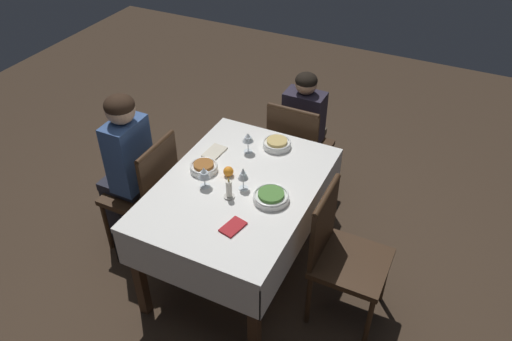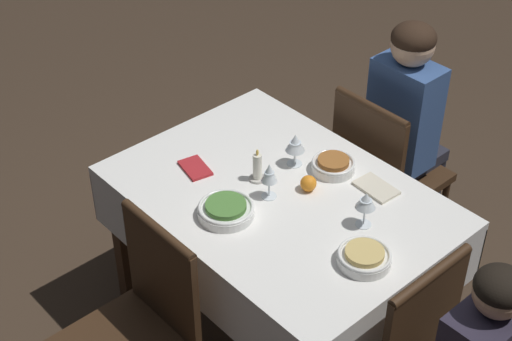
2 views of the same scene
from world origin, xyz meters
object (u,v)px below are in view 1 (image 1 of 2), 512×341
Objects in this scene: chair_west at (297,147)px; napkin_red_folded at (214,152)px; bowl_south at (204,167)px; person_child_dark at (306,128)px; wine_glass_north at (243,174)px; wine_glass_west at (248,138)px; bowl_north at (271,197)px; napkin_spare_side at (233,227)px; dining_table at (238,198)px; bowl_west at (277,143)px; chair_north at (341,251)px; wine_glass_south at (204,173)px; chair_south at (147,189)px; orange_fruit at (228,171)px; person_adult_denim at (125,163)px; candle_centerpiece at (229,190)px.

chair_west is 5.34× the size of napkin_red_folded.
person_child_dark is at bearing 162.85° from bowl_south.
napkin_red_folded is (-0.25, -0.34, -0.10)m from wine_glass_north.
bowl_north is (0.38, 0.34, -0.08)m from wine_glass_west.
napkin_red_folded is at bearing -142.24° from napkin_spare_side.
napkin_red_folded is at bearing -127.90° from dining_table.
wine_glass_west is at bearing -159.99° from napkin_spare_side.
wine_glass_west is at bearing -47.89° from bowl_west.
chair_north is 6.24× the size of wine_glass_west.
person_child_dark is 1.08m from bowl_south.
bowl_west is at bearing 174.27° from dining_table.
wine_glass_south is at bearing -9.49° from wine_glass_west.
napkin_red_folded is (0.81, -0.35, 0.18)m from person_child_dark.
orange_fruit is (-0.10, 0.60, 0.29)m from chair_south.
bowl_north is 1.39× the size of wine_glass_north.
wine_glass_west is (-0.31, 0.16, 0.08)m from bowl_south.
napkin_spare_side is (0.30, 1.00, 0.09)m from person_adult_denim.
bowl_west is (-0.48, 0.05, 0.13)m from dining_table.
wine_glass_south is 0.67× the size of bowl_north.
dining_table is at bearing 82.51° from bowl_south.
wine_glass_north is at bearing -97.35° from bowl_north.
wine_glass_west is (-0.38, 0.59, 0.37)m from chair_south.
person_child_dark is 5.69× the size of bowl_west.
bowl_north is at bearing 100.04° from person_child_dark.
bowl_north reaches higher than dining_table.
chair_west is 0.94m from bowl_south.
orange_fruit is (0.99, -0.15, 0.20)m from person_child_dark.
person_adult_denim is at bearing -90.00° from bowl_north.
chair_south is 4.83× the size of bowl_west.
person_child_dark is 0.60m from bowl_west.
napkin_red_folded is at bearing 76.21° from chair_north.
bowl_west is (-0.52, 0.74, 0.28)m from chair_south.
person_adult_denim is at bearing -95.05° from wine_glass_south.
wine_glass_west is (-0.44, 0.07, 0.01)m from wine_glass_south.
bowl_west and bowl_north have the same top height.
bowl_south is 0.20m from napkin_red_folded.
wine_glass_south is at bearing -26.59° from orange_fruit.
chair_north is 0.69m from napkin_spare_side.
wine_glass_south is (0.13, 0.09, 0.07)m from bowl_south.
bowl_south is 0.56m from napkin_spare_side.
wine_glass_south is 0.84× the size of napkin_red_folded.
dining_table is at bearing -177.36° from candle_centerpiece.
napkin_red_folded is at bearing -125.74° from wine_glass_north.
bowl_north is at bearing 41.93° from wine_glass_west.
wine_glass_north is at bearing 89.76° from person_child_dark.
candle_centerpiece is at bearing -70.13° from bowl_north.
chair_south is at bearing -80.21° from bowl_south.
napkin_spare_side is (0.22, 0.14, -0.05)m from candle_centerpiece.
bowl_north is 1.24× the size of napkin_red_folded.
dining_table is 7.45× the size of napkin_red_folded.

